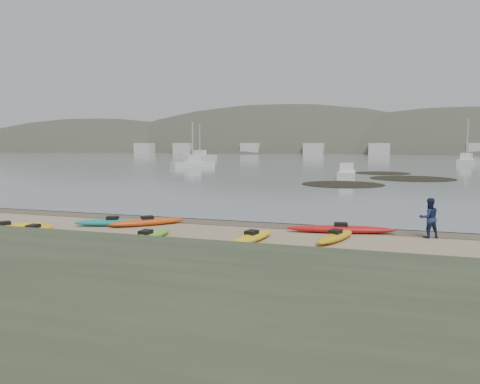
% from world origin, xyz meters
% --- Properties ---
extents(ground, '(600.00, 600.00, 0.00)m').
position_xyz_m(ground, '(0.00, 0.00, 0.00)').
color(ground, tan).
rests_on(ground, ground).
extents(wet_sand, '(60.00, 60.00, 0.00)m').
position_xyz_m(wet_sand, '(0.00, -0.30, 0.00)').
color(wet_sand, brown).
rests_on(wet_sand, ground).
extents(water, '(1200.00, 1200.00, 0.00)m').
position_xyz_m(water, '(0.00, 300.00, 0.01)').
color(water, slate).
rests_on(water, ground).
extents(kayaks, '(18.10, 6.95, 0.34)m').
position_xyz_m(kayaks, '(-1.77, -3.90, 0.17)').
color(kayaks, '#6EC627').
rests_on(kayaks, ground).
extents(person_east, '(0.99, 0.89, 1.68)m').
position_xyz_m(person_east, '(8.73, -1.41, 0.84)').
color(person_east, navy).
rests_on(person_east, ground).
extents(kelp_mats, '(15.03, 25.90, 0.04)m').
position_xyz_m(kelp_mats, '(6.47, 31.84, 0.03)').
color(kelp_mats, black).
rests_on(kelp_mats, water).
extents(moored_boats, '(94.51, 78.28, 1.17)m').
position_xyz_m(moored_boats, '(0.62, 72.64, 0.54)').
color(moored_boats, silver).
rests_on(moored_boats, ground).
extents(far_hills, '(550.00, 135.00, 80.00)m').
position_xyz_m(far_hills, '(39.38, 193.97, -15.93)').
color(far_hills, '#384235').
rests_on(far_hills, ground).
extents(far_town, '(199.00, 5.00, 4.00)m').
position_xyz_m(far_town, '(6.00, 145.00, 2.00)').
color(far_town, beige).
rests_on(far_town, ground).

